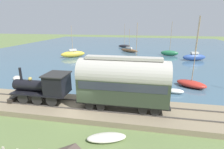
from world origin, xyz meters
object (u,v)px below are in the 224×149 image
Objects in this scene: rowboat_far_out at (175,91)px; rowboat_mid_harbor at (17,78)px; sailboat_yellow at (73,54)px; sailboat_brown at (129,50)px; beached_dinghy at (107,138)px; sailboat_green at (169,53)px; passenger_coach at (123,81)px; rowboat_off_pier at (148,87)px; sailboat_blue at (194,57)px; sailboat_black at (124,46)px; rowboat_near_shore at (128,83)px; sailboat_red at (191,83)px; sailboat_white at (136,66)px; steam_locomotive at (46,86)px.

rowboat_far_out is 22.19m from rowboat_mid_harbor.
sailboat_yellow is at bearing 44.38° from rowboat_mid_harbor.
sailboat_brown reaches higher than beached_dinghy.
rowboat_mid_harbor is at bearing 141.43° from sailboat_green.
rowboat_off_pier is (6.67, -2.41, -2.94)m from passenger_coach.
sailboat_blue is at bearing -53.64° from rowboat_off_pier.
sailboat_black reaches higher than rowboat_mid_harbor.
sailboat_brown is 2.62× the size of rowboat_mid_harbor.
sailboat_blue is (-8.50, -15.03, 0.24)m from sailboat_brown.
rowboat_far_out is at bearing -172.31° from sailboat_black.
rowboat_near_shore is at bearing -1.59° from beached_dinghy.
sailboat_black is 48.01m from beached_dinghy.
rowboat_far_out is (-20.08, 6.97, -0.52)m from sailboat_blue.
passenger_coach is 11.86m from sailboat_red.
sailboat_red reaches higher than rowboat_off_pier.
rowboat_off_pier is (-24.35, 5.50, -0.45)m from sailboat_green.
rowboat_far_out is at bearing 168.15° from sailboat_red.
sailboat_green is at bearing 29.09° from sailboat_blue.
sailboat_white is at bearing -11.82° from rowboat_mid_harbor.
sailboat_black is 24.98m from sailboat_blue.
sailboat_green is at bearing 28.99° from rowboat_near_shore.
sailboat_yellow is 3.55× the size of rowboat_far_out.
sailboat_green is 6.80m from sailboat_blue.
steam_locomotive is at bearing 150.07° from sailboat_red.
sailboat_blue is 1.28× the size of sailboat_yellow.
sailboat_yellow is 25.03m from rowboat_off_pier.
rowboat_near_shore is (-23.16, 8.21, -0.45)m from sailboat_green.
rowboat_near_shore is at bearing 2.21° from passenger_coach.
rowboat_near_shore is 6.13m from rowboat_far_out.
passenger_coach is 16.68m from sailboat_white.
steam_locomotive is at bearing 98.20° from rowboat_off_pier.
sailboat_yellow is (8.14, 15.35, 0.23)m from sailboat_white.
sailboat_green reaches higher than steam_locomotive.
sailboat_red reaches higher than sailboat_brown.
steam_locomotive is at bearing 161.13° from sailboat_green.
sailboat_black is 1.19× the size of sailboat_brown.
sailboat_white reaches higher than sailboat_brown.
beached_dinghy is (-34.97, 8.53, -0.47)m from sailboat_green.
sailboat_green is 4.00× the size of rowboat_far_out.
rowboat_off_pier is (-19.31, 10.07, -0.55)m from sailboat_blue.
sailboat_black is 3.65× the size of rowboat_far_out.
rowboat_near_shore reaches higher than beached_dinghy.
rowboat_far_out is 0.94× the size of rowboat_off_pier.
sailboat_red is at bearing -39.43° from rowboat_far_out.
sailboat_brown is (34.48, 2.55, -2.62)m from passenger_coach.
sailboat_red is 4.00× the size of rowboat_off_pier.
steam_locomotive reaches higher than beached_dinghy.
rowboat_off_pier is (-1.78, 5.47, -0.25)m from sailboat_red.
rowboat_off_pier is (-9.80, -2.10, -0.34)m from sailboat_white.
sailboat_white is 1.27× the size of sailboat_brown.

